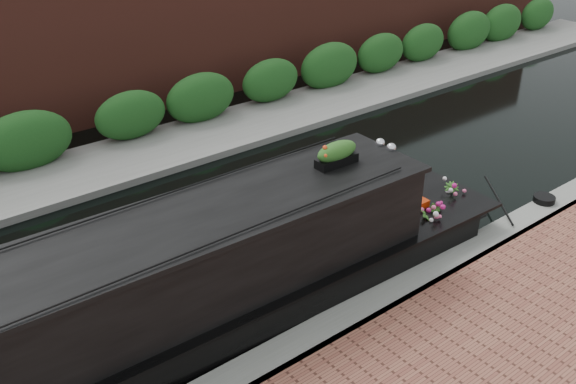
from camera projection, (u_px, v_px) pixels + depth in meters
ground at (247, 230)px, 12.28m from camera, size 80.00×80.00×0.00m
near_bank_coping at (370, 316)px, 10.01m from camera, size 40.00×0.60×0.50m
far_bank_path at (144, 157)px, 15.18m from camera, size 40.00×2.40×0.34m
far_hedge at (127, 145)px, 15.80m from camera, size 40.00×1.10×2.80m
far_brick_wall at (92, 121)px, 17.24m from camera, size 40.00×1.00×8.00m
narrowboat at (196, 292)px, 9.27m from camera, size 11.11×2.27×2.61m
rope_fender at (455, 203)px, 12.87m from camera, size 0.32×0.31×0.32m
coiled_mooring_rope at (544, 199)px, 12.71m from camera, size 0.42×0.42×0.12m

